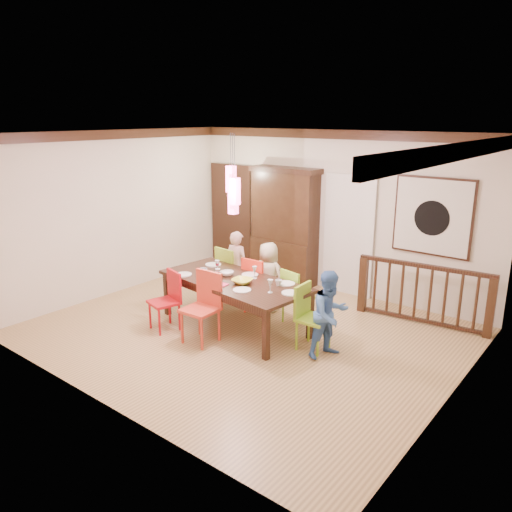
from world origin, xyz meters
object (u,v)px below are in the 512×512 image
Objects in this scene: china_hutch at (285,226)px; person_far_left at (237,266)px; dining_table at (234,284)px; chair_far_left at (233,270)px; chair_end_right at (314,314)px; person_far_mid at (268,277)px; balustrade at (423,293)px; person_end_right at (330,314)px.

person_far_left is at bearing -91.54° from china_hutch.
chair_far_left is (-0.75, 0.83, -0.12)m from dining_table.
person_far_mid is (-1.36, 0.77, 0.06)m from chair_end_right.
dining_table is 0.85m from person_far_mid.
person_far_mid is (-2.21, -1.04, 0.08)m from balustrade.
person_far_mid reaches higher than dining_table.
balustrade is 1.66× the size of person_far_left.
chair_far_left reaches higher than balustrade.
chair_end_right is 0.29m from person_end_right.
balustrade is at bearing -6.88° from china_hutch.
person_far_mid is 1.83m from person_end_right.
person_far_left reaches higher than person_far_mid.
person_far_mid is at bearing 58.14° from chair_end_right.
person_far_left is at bearing -142.21° from chair_far_left.
chair_far_left is 2.53m from person_end_right.
person_far_mid is (0.01, 0.84, -0.10)m from dining_table.
chair_end_right is 0.44× the size of balustrade.
balustrade is (2.87, -0.35, -0.61)m from china_hutch.
person_far_left is at bearing 90.04° from person_end_right.
china_hutch is 1.78× the size of person_far_left.
person_far_mid is at bearing -172.59° from chair_far_left.
chair_end_right is at bearing -121.16° from balustrade.
person_far_mid is (0.66, -1.38, -0.53)m from china_hutch.
person_far_mid is at bearing 83.37° from person_end_right.
dining_table is at bearing 110.80° from person_end_right.
balustrade is at bearing -27.59° from chair_end_right.
dining_table is at bearing -145.76° from balustrade.
balustrade is (2.97, 1.05, -0.05)m from chair_far_left.
china_hutch is 1.62m from person_far_mid.
balustrade is 1.94m from person_end_right.
person_end_right is (-0.57, -1.85, 0.10)m from balustrade.
china_hutch is at bearing 167.14° from balustrade.
person_end_right is at bearing 7.54° from dining_table.
chair_far_left is 0.10m from person_far_left.
dining_table is 2.92m from balustrade.
chair_far_left is 1.06× the size of chair_end_right.
china_hutch reaches higher than person_far_mid.
person_far_left is at bearing 134.75° from dining_table.
chair_end_right is at bearing 100.54° from person_end_right.
person_far_left is (0.07, 0.04, 0.07)m from chair_far_left.
person_end_right is at bearing 157.84° from person_far_left.
person_far_left is 0.70m from person_far_mid.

